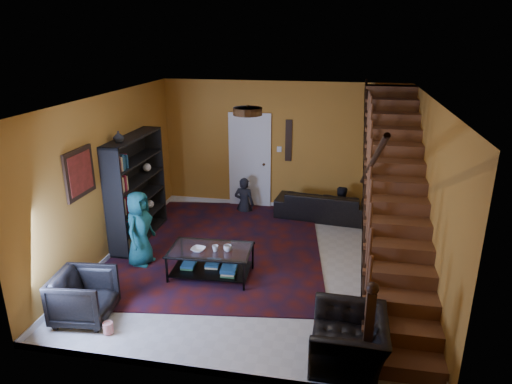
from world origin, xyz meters
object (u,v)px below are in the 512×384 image
Objects in this scene: armchair_left at (84,296)px; coffee_table at (211,260)px; bookshelf at (137,191)px; sofa at (323,205)px; armchair_right at (349,341)px.

armchair_left is 0.57× the size of coffee_table.
armchair_left is at bearing -82.18° from bookshelf.
bookshelf is 1.00× the size of sofa.
bookshelf is 2.19m from coffee_table.
coffee_table is (-1.65, -2.85, -0.00)m from sofa.
armchair_left is 3.56m from armchair_right.
armchair_left is (-3.03, -4.28, 0.05)m from sofa.
sofa is at bearing 59.97° from coffee_table.
armchair_right is 2.76m from coffee_table.
armchair_right reaches higher than coffee_table.
armchair_right is (0.52, -4.55, 0.03)m from sofa.
armchair_left reaches higher than sofa.
armchair_left is at bearing 60.86° from sofa.
sofa is 1.50× the size of coffee_table.
armchair_right is at bearing -36.12° from bookshelf.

